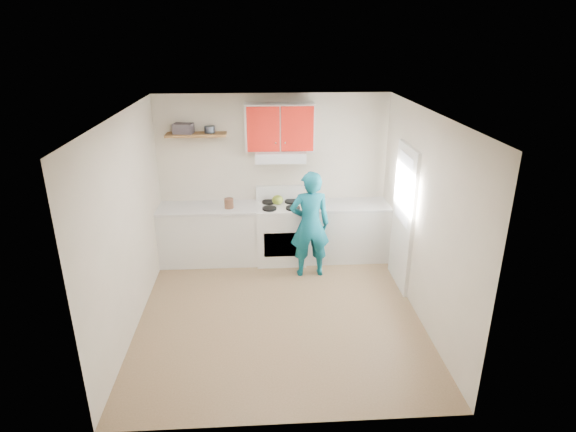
{
  "coord_description": "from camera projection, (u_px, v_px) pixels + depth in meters",
  "views": [
    {
      "loc": [
        -0.22,
        -5.34,
        3.47
      ],
      "look_at": [
        0.15,
        0.55,
        1.15
      ],
      "focal_mm": 29.51,
      "sensor_mm": 36.0,
      "label": 1
    }
  ],
  "objects": [
    {
      "name": "person",
      "position": [
        310.0,
        225.0,
        6.94
      ],
      "size": [
        0.61,
        0.41,
        1.63
      ],
      "primitive_type": "imported",
      "rotation": [
        0.0,
        0.0,
        3.18
      ],
      "color": "#0B5366",
      "rests_on": "floor"
    },
    {
      "name": "front_wall",
      "position": [
        288.0,
        305.0,
        4.0
      ],
      "size": [
        3.6,
        0.04,
        2.6
      ],
      "primitive_type": "cube",
      "color": "beige",
      "rests_on": "floor"
    },
    {
      "name": "right_wall",
      "position": [
        423.0,
        218.0,
        5.87
      ],
      "size": [
        0.04,
        3.8,
        2.6
      ],
      "primitive_type": "cube",
      "color": "beige",
      "rests_on": "floor"
    },
    {
      "name": "left_wall",
      "position": [
        128.0,
        225.0,
        5.66
      ],
      "size": [
        0.04,
        3.8,
        2.6
      ],
      "primitive_type": "cube",
      "color": "beige",
      "rests_on": "floor"
    },
    {
      "name": "crock",
      "position": [
        229.0,
        204.0,
        7.26
      ],
      "size": [
        0.18,
        0.18,
        0.17
      ],
      "primitive_type": "cylinder",
      "rotation": [
        0.0,
        0.0,
        0.33
      ],
      "color": "brown",
      "rests_on": "counter_left"
    },
    {
      "name": "silicone_mat",
      "position": [
        366.0,
        204.0,
        7.51
      ],
      "size": [
        0.34,
        0.29,
        0.01
      ],
      "primitive_type": "cube",
      "rotation": [
        0.0,
        0.0,
        -0.1
      ],
      "color": "red",
      "rests_on": "counter_right"
    },
    {
      "name": "shelf",
      "position": [
        196.0,
        135.0,
        7.06
      ],
      "size": [
        0.9,
        0.3,
        0.04
      ],
      "primitive_type": "cube",
      "color": "brown",
      "rests_on": "back_wall"
    },
    {
      "name": "cutting_board",
      "position": [
        333.0,
        204.0,
        7.46
      ],
      "size": [
        0.35,
        0.26,
        0.02
      ],
      "primitive_type": "cube",
      "rotation": [
        0.0,
        0.0,
        -0.07
      ],
      "color": "olive",
      "rests_on": "counter_right"
    },
    {
      "name": "tin",
      "position": [
        210.0,
        130.0,
        7.07
      ],
      "size": [
        0.18,
        0.18,
        0.1
      ],
      "primitive_type": "cylinder",
      "rotation": [
        0.0,
        0.0,
        0.09
      ],
      "color": "#333D4C",
      "rests_on": "shelf"
    },
    {
      "name": "counter_right",
      "position": [
        345.0,
        231.0,
        7.63
      ],
      "size": [
        1.32,
        0.6,
        0.9
      ],
      "primitive_type": "cube",
      "color": "silver",
      "rests_on": "floor"
    },
    {
      "name": "floor",
      "position": [
        279.0,
        312.0,
        6.24
      ],
      "size": [
        3.8,
        3.8,
        0.0
      ],
      "primitive_type": "plane",
      "color": "brown",
      "rests_on": "ground"
    },
    {
      "name": "ceiling",
      "position": [
        278.0,
        114.0,
        5.29
      ],
      "size": [
        3.6,
        3.8,
        0.04
      ],
      "primitive_type": "cube",
      "color": "white",
      "rests_on": "floor"
    },
    {
      "name": "stove",
      "position": [
        281.0,
        233.0,
        7.54
      ],
      "size": [
        0.76,
        0.65,
        0.92
      ],
      "primitive_type": "cube",
      "color": "white",
      "rests_on": "floor"
    },
    {
      "name": "back_wall",
      "position": [
        273.0,
        177.0,
        7.53
      ],
      "size": [
        3.6,
        0.04,
        2.6
      ],
      "primitive_type": "cube",
      "color": "beige",
      "rests_on": "floor"
    },
    {
      "name": "counter_left",
      "position": [
        209.0,
        235.0,
        7.5
      ],
      "size": [
        1.52,
        0.6,
        0.9
      ],
      "primitive_type": "cube",
      "color": "silver",
      "rests_on": "floor"
    },
    {
      "name": "door",
      "position": [
        403.0,
        218.0,
        6.62
      ],
      "size": [
        0.05,
        0.85,
        2.05
      ],
      "primitive_type": "cube",
      "color": "white",
      "rests_on": "floor"
    },
    {
      "name": "kettle",
      "position": [
        278.0,
        200.0,
        7.4
      ],
      "size": [
        0.19,
        0.19,
        0.15
      ],
      "primitive_type": "ellipsoid",
      "rotation": [
        0.0,
        0.0,
        0.06
      ],
      "color": "olive",
      "rests_on": "stove"
    },
    {
      "name": "upper_cabinets",
      "position": [
        280.0,
        127.0,
        7.08
      ],
      "size": [
        1.02,
        0.33,
        0.7
      ],
      "primitive_type": "cube",
      "color": "#AF180F",
      "rests_on": "back_wall"
    },
    {
      "name": "books",
      "position": [
        183.0,
        128.0,
        7.03
      ],
      "size": [
        0.31,
        0.25,
        0.15
      ],
      "primitive_type": "cube",
      "rotation": [
        0.0,
        0.0,
        -0.17
      ],
      "color": "#433C44",
      "rests_on": "shelf"
    },
    {
      "name": "door_glass",
      "position": [
        404.0,
        189.0,
        6.46
      ],
      "size": [
        0.01,
        0.55,
        0.95
      ],
      "primitive_type": "cube",
      "color": "white",
      "rests_on": "door"
    },
    {
      "name": "range_hood",
      "position": [
        280.0,
        156.0,
        7.19
      ],
      "size": [
        0.76,
        0.44,
        0.15
      ],
      "primitive_type": "cube",
      "color": "silver",
      "rests_on": "back_wall"
    }
  ]
}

